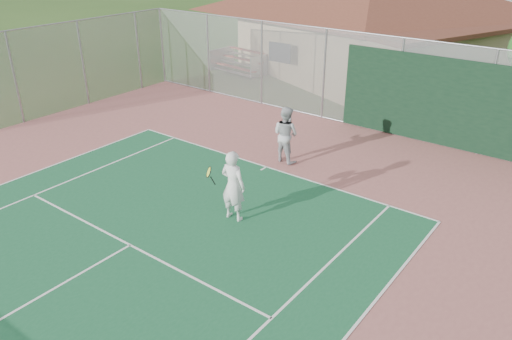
{
  "coord_description": "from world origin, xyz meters",
  "views": [
    {
      "loc": [
        8.35,
        0.33,
        6.69
      ],
      "look_at": [
        1.38,
        9.52,
        1.2
      ],
      "focal_mm": 35.0,
      "sensor_mm": 36.0,
      "label": 1
    }
  ],
  "objects_px": {
    "clubhouse": "(370,18)",
    "bleachers": "(241,61)",
    "player_grey_back": "(286,135)",
    "player_white_front": "(233,186)"
  },
  "relations": [
    {
      "from": "clubhouse",
      "to": "bleachers",
      "type": "relative_size",
      "value": 5.16
    },
    {
      "from": "clubhouse",
      "to": "player_grey_back",
      "type": "xyz_separation_m",
      "value": [
        2.64,
        -11.18,
        -2.02
      ]
    },
    {
      "from": "clubhouse",
      "to": "player_white_front",
      "type": "height_order",
      "value": "clubhouse"
    },
    {
      "from": "player_grey_back",
      "to": "player_white_front",
      "type": "bearing_deg",
      "value": 110.67
    },
    {
      "from": "clubhouse",
      "to": "player_white_front",
      "type": "relative_size",
      "value": 8.36
    },
    {
      "from": "clubhouse",
      "to": "bleachers",
      "type": "distance_m",
      "value": 6.88
    },
    {
      "from": "bleachers",
      "to": "player_grey_back",
      "type": "distance_m",
      "value": 11.66
    },
    {
      "from": "player_white_front",
      "to": "clubhouse",
      "type": "bearing_deg",
      "value": -80.76
    },
    {
      "from": "bleachers",
      "to": "player_white_front",
      "type": "xyz_separation_m",
      "value": [
        9.31,
        -11.94,
        0.37
      ]
    },
    {
      "from": "bleachers",
      "to": "player_white_front",
      "type": "bearing_deg",
      "value": -44.39
    }
  ]
}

